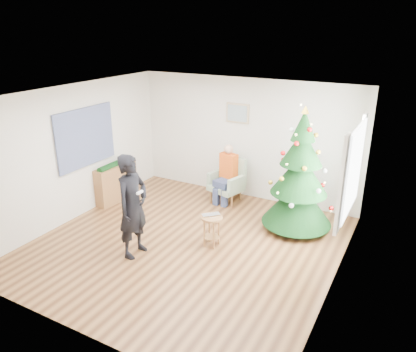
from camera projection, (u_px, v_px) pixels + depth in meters
The scene contains 19 objects.
floor at pixel (187, 244), 7.12m from camera, with size 5.00×5.00×0.00m, color brown.
ceiling at pixel (184, 96), 6.20m from camera, with size 5.00×5.00×0.00m, color white.
wall_back at pixel (246, 139), 8.72m from camera, with size 5.00×5.00×0.00m, color silver.
wall_front at pixel (70, 243), 4.61m from camera, with size 5.00×5.00×0.00m, color silver.
wall_left at pixel (74, 153), 7.78m from camera, with size 5.00×5.00×0.00m, color silver.
wall_right at pixel (341, 206), 5.55m from camera, with size 5.00×5.00×0.00m, color silver.
window_panel at pixel (354, 170), 6.31m from camera, with size 0.04×1.30×1.40m, color white.
curtains at pixel (352, 169), 6.32m from camera, with size 0.05×1.75×1.50m.
christmas_tree at pixel (300, 176), 7.32m from camera, with size 1.29×1.29×2.34m.
stool at pixel (212, 231), 6.99m from camera, with size 0.37×0.37×0.56m.
laptop at pixel (212, 216), 6.89m from camera, with size 0.31×0.20×0.02m, color silver.
armchair at pixel (228, 186), 8.76m from camera, with size 0.78×0.76×0.96m.
seated_person at pixel (226, 174), 8.63m from camera, with size 0.44×0.59×1.25m.
standing_man at pixel (133, 206), 6.54m from camera, with size 0.64×0.42×1.75m, color black.
game_controller at pixel (140, 192), 6.32m from camera, with size 0.04×0.13×0.04m, color white.
console at pixel (116, 183), 8.75m from camera, with size 0.30×1.00×0.80m, color brown.
garland at pixel (114, 165), 8.60m from camera, with size 0.14×0.14×0.90m, color black.
tapestry at pixel (86, 137), 7.92m from camera, with size 0.03×1.50×1.15m, color black.
framed_picture at pixel (238, 113), 8.58m from camera, with size 0.52×0.05×0.42m.
Camera 1 is at (3.31, -5.30, 3.65)m, focal length 35.00 mm.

